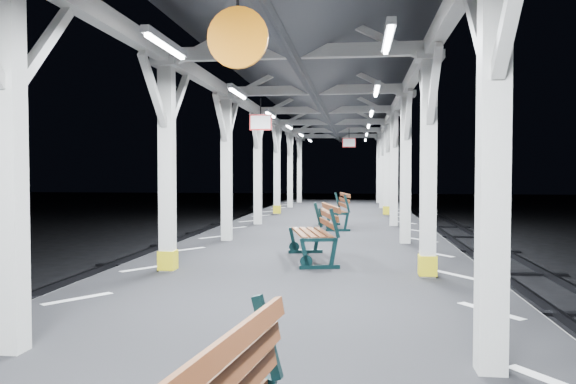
# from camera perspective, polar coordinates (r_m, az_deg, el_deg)

# --- Properties ---
(platform) EXTENTS (6.00, 50.00, 1.00)m
(platform) POSITION_cam_1_polar(r_m,az_deg,el_deg) (6.87, -1.37, -15.45)
(platform) COLOR black
(platform) RESTS_ON ground
(hazard_stripes_left) EXTENTS (1.00, 48.00, 0.01)m
(hazard_stripes_left) POSITION_cam_1_polar(r_m,az_deg,el_deg) (7.49, -20.55, -10.11)
(hazard_stripes_left) COLOR silver
(hazard_stripes_left) RESTS_ON platform
(hazard_stripes_right) EXTENTS (1.00, 48.00, 0.01)m
(hazard_stripes_right) POSITION_cam_1_polar(r_m,az_deg,el_deg) (6.83, 19.84, -11.30)
(hazard_stripes_right) COLOR silver
(hazard_stripes_right) RESTS_ON platform
(bench_mid) EXTENTS (1.06, 1.93, 0.99)m
(bench_mid) POSITION_cam_1_polar(r_m,az_deg,el_deg) (9.93, 3.05, -3.95)
(bench_mid) COLOR black
(bench_mid) RESTS_ON platform
(bench_far) EXTENTS (0.98, 1.89, 0.98)m
(bench_far) POSITION_cam_1_polar(r_m,az_deg,el_deg) (15.65, 5.01, -1.78)
(bench_far) COLOR black
(bench_far) RESTS_ON platform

